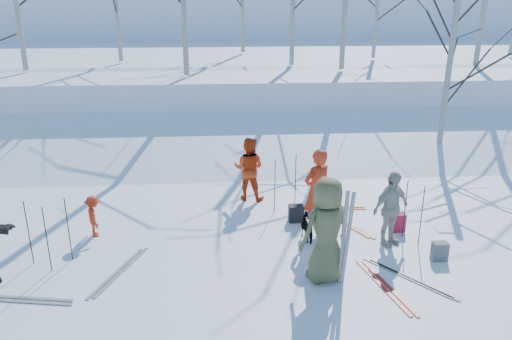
{
  "coord_description": "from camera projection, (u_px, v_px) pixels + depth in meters",
  "views": [
    {
      "loc": [
        -0.73,
        -9.01,
        5.1
      ],
      "look_at": [
        0.0,
        1.5,
        1.3
      ],
      "focal_mm": 35.0,
      "sensor_mm": 36.0,
      "label": 1
    }
  ],
  "objects": [
    {
      "name": "ground",
      "position": [
        261.0,
        254.0,
        10.23
      ],
      "size": [
        120.0,
        120.0,
        0.0
      ],
      "primitive_type": "plane",
      "color": "white",
      "rests_on": "ground"
    },
    {
      "name": "snow_ramp",
      "position": [
        245.0,
        147.0,
        16.75
      ],
      "size": [
        70.0,
        9.49,
        4.12
      ],
      "primitive_type": "cube",
      "rotation": [
        0.3,
        0.0,
        0.0
      ],
      "color": "white",
      "rests_on": "ground"
    },
    {
      "name": "snow_plateau",
      "position": [
        235.0,
        74.0,
        25.84
      ],
      "size": [
        70.0,
        18.0,
        2.2
      ],
      "primitive_type": "cube",
      "color": "white",
      "rests_on": "ground"
    },
    {
      "name": "far_hill",
      "position": [
        228.0,
        27.0,
        45.21
      ],
      "size": [
        90.0,
        30.0,
        6.0
      ],
      "primitive_type": "cube",
      "color": "white",
      "rests_on": "ground"
    },
    {
      "name": "skier_olive_center",
      "position": [
        326.0,
        230.0,
        9.03
      ],
      "size": [
        1.15,
        0.95,
        2.01
      ],
      "primitive_type": "imported",
      "rotation": [
        0.0,
        0.0,
        3.51
      ],
      "color": "brown",
      "rests_on": "ground"
    },
    {
      "name": "skier_red_north",
      "position": [
        317.0,
        191.0,
        10.94
      ],
      "size": [
        0.83,
        0.74,
        1.92
      ],
      "primitive_type": "imported",
      "rotation": [
        0.0,
        0.0,
        3.64
      ],
      "color": "red",
      "rests_on": "ground"
    },
    {
      "name": "skier_redor_behind",
      "position": [
        249.0,
        169.0,
        12.7
      ],
      "size": [
        0.96,
        0.85,
        1.65
      ],
      "primitive_type": "imported",
      "rotation": [
        0.0,
        0.0,
        2.82
      ],
      "color": "red",
      "rests_on": "ground"
    },
    {
      "name": "skier_red_seated",
      "position": [
        94.0,
        216.0,
        10.87
      ],
      "size": [
        0.52,
        0.68,
        0.93
      ],
      "primitive_type": "imported",
      "rotation": [
        0.0,
        0.0,
        1.9
      ],
      "color": "red",
      "rests_on": "ground"
    },
    {
      "name": "skier_cream_east",
      "position": [
        391.0,
        208.0,
        10.41
      ],
      "size": [
        1.03,
        0.8,
        1.63
      ],
      "primitive_type": "imported",
      "rotation": [
        0.0,
        0.0,
        0.49
      ],
      "color": "beige",
      "rests_on": "ground"
    },
    {
      "name": "dog",
      "position": [
        309.0,
        228.0,
        10.78
      ],
      "size": [
        0.44,
        0.69,
        0.54
      ],
      "primitive_type": "imported",
      "rotation": [
        0.0,
        0.0,
        3.39
      ],
      "color": "black",
      "rests_on": "ground"
    },
    {
      "name": "upright_ski_left",
      "position": [
        344.0,
        238.0,
        8.86
      ],
      "size": [
        0.08,
        0.16,
        1.9
      ],
      "primitive_type": "cube",
      "rotation": [
        0.07,
        0.0,
        0.08
      ],
      "color": "silver",
      "rests_on": "ground"
    },
    {
      "name": "upright_ski_right",
      "position": [
        348.0,
        239.0,
        8.85
      ],
      "size": [
        0.13,
        0.23,
        1.89
      ],
      "primitive_type": "cube",
      "rotation": [
        0.1,
        0.0,
        0.29
      ],
      "color": "silver",
      "rests_on": "ground"
    },
    {
      "name": "ski_pair_a",
      "position": [
        409.0,
        278.0,
        9.36
      ],
      "size": [
        2.04,
        2.09,
        0.02
      ],
      "primitive_type": null,
      "rotation": [
        0.0,
        0.0,
        0.66
      ],
      "color": "silver",
      "rests_on": "ground"
    },
    {
      "name": "ski_pair_b",
      "position": [
        385.0,
        287.0,
        9.09
      ],
      "size": [
        1.03,
        1.99,
        0.02
      ],
      "primitive_type": null,
      "rotation": [
        0.0,
        0.0,
        0.23
      ],
      "color": "#B22419",
      "rests_on": "ground"
    },
    {
      "name": "ski_pair_c",
      "position": [
        119.0,
        272.0,
        9.58
      ],
      "size": [
        1.48,
        2.03,
        0.02
      ],
      "primitive_type": null,
      "rotation": [
        0.0,
        0.0,
        -0.37
      ],
      "color": "silver",
      "rests_on": "ground"
    },
    {
      "name": "ski_pair_d",
      "position": [
        20.0,
        300.0,
        8.71
      ],
      "size": [
        0.82,
        1.97,
        0.02
      ],
      "primitive_type": null,
      "rotation": [
        0.0,
        0.0,
        1.4
      ],
      "color": "silver",
      "rests_on": "ground"
    },
    {
      "name": "ski_pair_e",
      "position": [
        327.0,
        208.0,
        12.38
      ],
      "size": [
        0.49,
        1.93,
        0.02
      ],
      "primitive_type": null,
      "rotation": [
        0.0,
        0.0,
        1.49
      ],
      "color": "#B22419",
      "rests_on": "ground"
    },
    {
      "name": "ski_pair_f",
      "position": [
        343.0,
        222.0,
        11.62
      ],
      "size": [
        1.76,
        2.06,
        0.02
      ],
      "primitive_type": null,
      "rotation": [
        0.0,
        0.0,
        0.48
      ],
      "color": "#B22419",
      "rests_on": "ground"
    },
    {
      "name": "ski_pole_a",
      "position": [
        29.0,
        233.0,
        9.66
      ],
      "size": [
        0.02,
        0.02,
        1.34
      ],
      "primitive_type": "cylinder",
      "color": "black",
      "rests_on": "ground"
    },
    {
      "name": "ski_pole_b",
      "position": [
        421.0,
        216.0,
        10.4
      ],
      "size": [
        0.02,
        0.02,
        1.34
      ],
      "primitive_type": "cylinder",
      "color": "black",
      "rests_on": "ground"
    },
    {
      "name": "ski_pole_c",
      "position": [
        275.0,
        185.0,
        12.02
      ],
      "size": [
        0.02,
        0.02,
        1.34
      ],
      "primitive_type": "cylinder",
      "color": "black",
      "rests_on": "ground"
    },
    {
      "name": "ski_pole_d",
      "position": [
        68.0,
        229.0,
        9.81
      ],
      "size": [
        0.02,
        0.02,
        1.34
      ],
      "primitive_type": "cylinder",
      "color": "black",
      "rests_on": "ground"
    },
    {
      "name": "ski_pole_e",
      "position": [
        295.0,
        180.0,
        12.37
      ],
      "size": [
        0.02,
        0.02,
        1.34
      ],
      "primitive_type": "cylinder",
      "color": "black",
      "rests_on": "ground"
    },
    {
      "name": "ski_pole_f",
      "position": [
        47.0,
        240.0,
        9.41
      ],
      "size": [
        0.02,
        0.02,
        1.34
      ],
      "primitive_type": "cylinder",
      "color": "black",
      "rests_on": "ground"
    },
    {
      "name": "ski_pole_g",
      "position": [
        405.0,
        209.0,
        10.74
      ],
      "size": [
        0.02,
        0.02,
        1.34
      ],
      "primitive_type": "cylinder",
      "color": "black",
      "rests_on": "ground"
    },
    {
      "name": "backpack_red",
      "position": [
        397.0,
        222.0,
        11.16
      ],
      "size": [
        0.32,
        0.22,
        0.42
      ],
      "primitive_type": "cube",
      "color": "#B51B35",
      "rests_on": "ground"
    },
    {
      "name": "backpack_grey",
      "position": [
        440.0,
        251.0,
        9.96
      ],
      "size": [
        0.3,
        0.2,
        0.38
      ],
      "primitive_type": "cube",
      "color": "#57595E",
      "rests_on": "ground"
    },
    {
      "name": "backpack_dark",
      "position": [
        296.0,
        213.0,
        11.63
      ],
      "size": [
        0.34,
        0.24,
        0.4
      ],
      "primitive_type": "cube",
      "color": "black",
      "rests_on": "ground"
    },
    {
      "name": "birch_plateau_d",
      "position": [
        377.0,
        5.0,
        22.01
      ],
      "size": [
        3.81,
        3.81,
        4.59
      ],
      "primitive_type": null,
      "color": "silver",
      "rests_on": "snow_plateau"
    },
    {
      "name": "birch_edge_e",
      "position": [
        447.0,
        83.0,
        15.29
      ],
      "size": [
        4.02,
        4.02,
        4.88
      ],
      "primitive_type": null,
      "color": "silver",
      "rests_on": "ground"
    }
  ]
}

